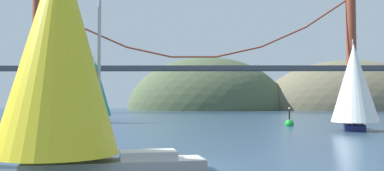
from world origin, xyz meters
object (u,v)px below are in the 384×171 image
channel_buoy (289,123)px  sailboat_white_mainsail (354,85)px  sailboat_teal_sail (95,91)px  sailboat_pink_spinnaker (58,86)px  sailboat_yellow_sail (61,49)px

channel_buoy → sailboat_white_mainsail: bearing=-60.6°
sailboat_teal_sail → sailboat_pink_spinnaker: bearing=132.3°
sailboat_white_mainsail → channel_buoy: sailboat_white_mainsail is taller
channel_buoy → sailboat_teal_sail: bearing=164.4°
sailboat_yellow_sail → channel_buoy: size_ratio=3.99×
sailboat_yellow_sail → channel_buoy: (17.59, 34.20, -4.87)m
sailboat_teal_sail → channel_buoy: 28.02m
sailboat_white_mainsail → channel_buoy: bearing=119.4°
sailboat_teal_sail → sailboat_pink_spinnaker: 13.18m
sailboat_yellow_sail → channel_buoy: bearing=62.8°
sailboat_yellow_sail → sailboat_white_mainsail: bearing=48.7°
sailboat_yellow_sail → sailboat_pink_spinnaker: (-17.91, 51.35, 0.60)m
sailboat_teal_sail → sailboat_yellow_sail: (9.07, -41.65, 0.51)m
sailboat_teal_sail → sailboat_pink_spinnaker: size_ratio=0.82×
sailboat_teal_sail → sailboat_yellow_sail: 42.62m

